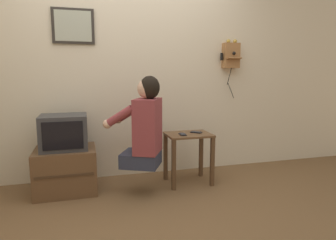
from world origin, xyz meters
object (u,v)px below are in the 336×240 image
person (145,125)px  cell_phone_spare (196,132)px  framed_picture (73,26)px  wall_phone_antique (231,55)px  cell_phone_held (183,134)px  television (64,132)px

person → cell_phone_spare: size_ratio=6.75×
person → framed_picture: framed_picture is taller
wall_phone_antique → cell_phone_spare: 1.11m
wall_phone_antique → cell_phone_held: (-0.77, -0.44, -0.87)m
wall_phone_antique → television: bearing=-172.0°
television → wall_phone_antique: wall_phone_antique is taller
cell_phone_spare → wall_phone_antique: bearing=-16.0°
television → wall_phone_antique: (1.97, 0.28, 0.81)m
person → cell_phone_spare: (0.62, 0.20, -0.14)m
wall_phone_antique → cell_phone_spare: (-0.59, -0.37, -0.87)m
framed_picture → cell_phone_spare: framed_picture is taller
framed_picture → cell_phone_held: size_ratio=3.43×
person → cell_phone_held: 0.48m
television → cell_phone_held: size_ratio=3.56×
cell_phone_spare → person: bearing=149.5°
wall_phone_antique → cell_phone_spare: wall_phone_antique is taller
person → framed_picture: (-0.64, 0.61, 1.00)m
framed_picture → cell_phone_held: 1.64m
person → framed_picture: 1.34m
cell_phone_held → framed_picture: bearing=159.1°
television → cell_phone_spare: bearing=-3.8°
wall_phone_antique → person: bearing=-154.7°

